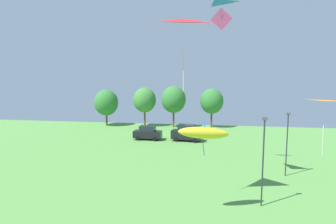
{
  "coord_description": "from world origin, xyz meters",
  "views": [
    {
      "loc": [
        0.7,
        -0.22,
        10.44
      ],
      "look_at": [
        -1.72,
        15.42,
        8.38
      ],
      "focal_mm": 32.0,
      "sensor_mm": 36.0,
      "label": 1
    }
  ],
  "objects_px": {
    "kite_flying_4": "(214,9)",
    "parked_car_leftmost": "(148,133)",
    "kite_flying_3": "(322,114)",
    "treeline_tree_3": "(212,101)",
    "light_post_0": "(287,141)",
    "light_post_1": "(263,157)",
    "treeline_tree_2": "(174,100)",
    "kite_flying_6": "(204,133)",
    "kite_flying_5": "(182,34)",
    "treeline_tree_0": "(106,103)",
    "parked_car_second_from_left": "(186,133)",
    "treeline_tree_1": "(145,100)",
    "kite_flying_1": "(221,19)"
  },
  "relations": [
    {
      "from": "kite_flying_5",
      "to": "treeline_tree_1",
      "type": "xyz_separation_m",
      "value": [
        -10.92,
        33.42,
        -8.3
      ]
    },
    {
      "from": "light_post_0",
      "to": "treeline_tree_1",
      "type": "bearing_deg",
      "value": 128.58
    },
    {
      "from": "kite_flying_5",
      "to": "treeline_tree_3",
      "type": "distance_m",
      "value": 35.2
    },
    {
      "from": "parked_car_second_from_left",
      "to": "treeline_tree_2",
      "type": "xyz_separation_m",
      "value": [
        -3.58,
        11.67,
        4.12
      ]
    },
    {
      "from": "treeline_tree_2",
      "to": "light_post_1",
      "type": "bearing_deg",
      "value": -70.96
    },
    {
      "from": "light_post_0",
      "to": "treeline_tree_3",
      "type": "distance_m",
      "value": 28.01
    },
    {
      "from": "treeline_tree_1",
      "to": "treeline_tree_3",
      "type": "distance_m",
      "value": 13.1
    },
    {
      "from": "kite_flying_3",
      "to": "treeline_tree_3",
      "type": "relative_size",
      "value": 0.39
    },
    {
      "from": "kite_flying_1",
      "to": "kite_flying_6",
      "type": "relative_size",
      "value": 0.58
    },
    {
      "from": "treeline_tree_1",
      "to": "treeline_tree_2",
      "type": "relative_size",
      "value": 0.96
    },
    {
      "from": "kite_flying_4",
      "to": "parked_car_leftmost",
      "type": "bearing_deg",
      "value": 118.15
    },
    {
      "from": "kite_flying_1",
      "to": "treeline_tree_0",
      "type": "relative_size",
      "value": 0.32
    },
    {
      "from": "kite_flying_3",
      "to": "parked_car_leftmost",
      "type": "relative_size",
      "value": 0.66
    },
    {
      "from": "kite_flying_6",
      "to": "light_post_1",
      "type": "xyz_separation_m",
      "value": [
        4.53,
        2.24,
        -2.22
      ]
    },
    {
      "from": "treeline_tree_1",
      "to": "light_post_0",
      "type": "bearing_deg",
      "value": -51.42
    },
    {
      "from": "kite_flying_6",
      "to": "light_post_1",
      "type": "distance_m",
      "value": 5.52
    },
    {
      "from": "parked_car_second_from_left",
      "to": "treeline_tree_2",
      "type": "bearing_deg",
      "value": 113.76
    },
    {
      "from": "kite_flying_3",
      "to": "kite_flying_5",
      "type": "distance_m",
      "value": 11.57
    },
    {
      "from": "kite_flying_5",
      "to": "treeline_tree_0",
      "type": "relative_size",
      "value": 0.67
    },
    {
      "from": "kite_flying_4",
      "to": "light_post_1",
      "type": "xyz_separation_m",
      "value": [
        4.0,
        -2.93,
        -11.85
      ]
    },
    {
      "from": "kite_flying_1",
      "to": "kite_flying_6",
      "type": "height_order",
      "value": "kite_flying_1"
    },
    {
      "from": "parked_car_second_from_left",
      "to": "treeline_tree_0",
      "type": "relative_size",
      "value": 0.66
    },
    {
      "from": "treeline_tree_0",
      "to": "treeline_tree_1",
      "type": "distance_m",
      "value": 7.72
    },
    {
      "from": "treeline_tree_0",
      "to": "treeline_tree_3",
      "type": "xyz_separation_m",
      "value": [
        20.76,
        1.32,
        0.46
      ]
    },
    {
      "from": "treeline_tree_0",
      "to": "treeline_tree_1",
      "type": "bearing_deg",
      "value": 4.6
    },
    {
      "from": "light_post_0",
      "to": "light_post_1",
      "type": "relative_size",
      "value": 0.92
    },
    {
      "from": "kite_flying_3",
      "to": "treeline_tree_2",
      "type": "bearing_deg",
      "value": 110.97
    },
    {
      "from": "parked_car_leftmost",
      "to": "parked_car_second_from_left",
      "type": "xyz_separation_m",
      "value": [
        6.13,
        -0.0,
        0.17
      ]
    },
    {
      "from": "treeline_tree_3",
      "to": "treeline_tree_0",
      "type": "bearing_deg",
      "value": -176.36
    },
    {
      "from": "kite_flying_3",
      "to": "treeline_tree_3",
      "type": "height_order",
      "value": "kite_flying_3"
    },
    {
      "from": "kite_flying_3",
      "to": "treeline_tree_2",
      "type": "distance_m",
      "value": 40.11
    },
    {
      "from": "treeline_tree_0",
      "to": "treeline_tree_1",
      "type": "relative_size",
      "value": 0.94
    },
    {
      "from": "kite_flying_4",
      "to": "treeline_tree_1",
      "type": "xyz_separation_m",
      "value": [
        -13.36,
        30.87,
        -10.65
      ]
    },
    {
      "from": "kite_flying_1",
      "to": "kite_flying_4",
      "type": "distance_m",
      "value": 6.03
    },
    {
      "from": "kite_flying_4",
      "to": "parked_car_leftmost",
      "type": "distance_m",
      "value": 25.99
    },
    {
      "from": "kite_flying_5",
      "to": "treeline_tree_0",
      "type": "distance_m",
      "value": 38.73
    },
    {
      "from": "kite_flying_5",
      "to": "kite_flying_6",
      "type": "xyz_separation_m",
      "value": [
        1.91,
        -2.62,
        -7.28
      ]
    },
    {
      "from": "parked_car_second_from_left",
      "to": "treeline_tree_3",
      "type": "height_order",
      "value": "treeline_tree_3"
    },
    {
      "from": "parked_car_second_from_left",
      "to": "treeline_tree_3",
      "type": "xyz_separation_m",
      "value": [
        3.7,
        12.69,
        3.81
      ]
    },
    {
      "from": "parked_car_second_from_left",
      "to": "treeline_tree_0",
      "type": "distance_m",
      "value": 20.77
    },
    {
      "from": "kite_flying_5",
      "to": "light_post_0",
      "type": "bearing_deg",
      "value": 36.05
    },
    {
      "from": "parked_car_leftmost",
      "to": "light_post_0",
      "type": "xyz_separation_m",
      "value": [
        17.62,
        -14.18,
        2.58
      ]
    },
    {
      "from": "kite_flying_4",
      "to": "treeline_tree_0",
      "type": "xyz_separation_m",
      "value": [
        -21.03,
        30.25,
        -11.2
      ]
    },
    {
      "from": "kite_flying_4",
      "to": "treeline_tree_0",
      "type": "relative_size",
      "value": 0.38
    },
    {
      "from": "kite_flying_6",
      "to": "parked_car_leftmost",
      "type": "bearing_deg",
      "value": 111.7
    },
    {
      "from": "treeline_tree_0",
      "to": "parked_car_leftmost",
      "type": "bearing_deg",
      "value": -46.13
    },
    {
      "from": "light_post_1",
      "to": "treeline_tree_0",
      "type": "xyz_separation_m",
      "value": [
        -25.04,
        33.18,
        0.65
      ]
    },
    {
      "from": "kite_flying_1",
      "to": "kite_flying_4",
      "type": "height_order",
      "value": "kite_flying_1"
    },
    {
      "from": "light_post_0",
      "to": "kite_flying_6",
      "type": "bearing_deg",
      "value": -129.19
    },
    {
      "from": "treeline_tree_2",
      "to": "treeline_tree_3",
      "type": "bearing_deg",
      "value": 8.02
    }
  ]
}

